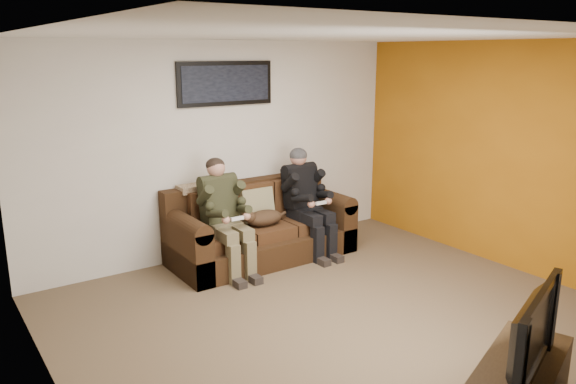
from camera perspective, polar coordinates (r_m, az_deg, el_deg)
floor at (r=5.52m, az=5.10°, el=-12.49°), size 5.00×5.00×0.00m
ceiling at (r=4.95m, az=5.77°, el=15.57°), size 5.00×5.00×0.00m
wall_back at (r=6.92m, az=-6.60°, el=4.27°), size 5.00×0.00×5.00m
wall_left at (r=4.02m, az=-23.23°, el=-3.93°), size 0.00×4.50×4.50m
wall_right at (r=6.93m, az=21.56°, el=3.39°), size 0.00×4.50×4.50m
accent_wall_right at (r=6.92m, az=21.51°, el=3.38°), size 0.00×4.50×4.50m
sofa at (r=6.91m, az=-2.96°, el=-3.83°), size 2.23×0.96×0.91m
throw_pillow at (r=6.86m, az=-3.18°, el=-1.33°), size 0.43×0.20×0.42m
throw_blanket at (r=6.69m, az=-9.22°, el=0.44°), size 0.46×0.22×0.08m
person_left at (r=6.37m, az=-6.53°, el=-1.80°), size 0.51×0.87×1.30m
person_right at (r=6.96m, az=1.83°, el=-0.33°), size 0.51×0.86×1.31m
cat at (r=6.69m, az=-2.54°, el=-2.63°), size 0.66×0.26×0.24m
framed_poster at (r=6.82m, az=-6.34°, el=10.91°), size 1.25×0.05×0.52m
television at (r=3.96m, az=22.55°, el=-12.91°), size 0.98×0.47×0.58m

